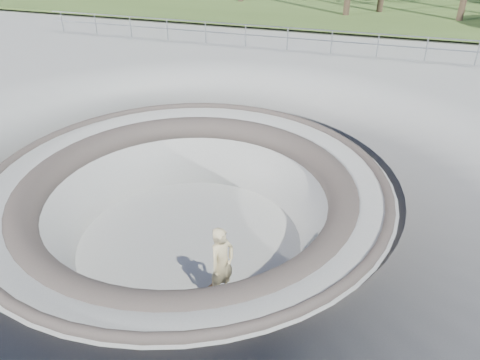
# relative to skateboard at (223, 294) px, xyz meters

# --- Properties ---
(ground) EXTENTS (180.00, 180.00, 0.00)m
(ground) POSITION_rel_skateboard_xyz_m (-1.56, 1.78, 1.83)
(ground) COLOR #A2A29D
(ground) RESTS_ON ground
(skate_bowl) EXTENTS (14.00, 14.00, 4.10)m
(skate_bowl) POSITION_rel_skateboard_xyz_m (-1.56, 1.78, -0.00)
(skate_bowl) COLOR #A2A29D
(skate_bowl) RESTS_ON ground
(distant_hills) EXTENTS (103.20, 45.00, 28.60)m
(distant_hills) POSITION_rel_skateboard_xyz_m (2.21, 58.95, -5.19)
(distant_hills) COLOR brown
(distant_hills) RESTS_ON ground
(safety_railing) EXTENTS (25.00, 0.06, 1.03)m
(safety_railing) POSITION_rel_skateboard_xyz_m (-1.56, 13.78, 2.52)
(safety_railing) COLOR gray
(safety_railing) RESTS_ON ground
(skateboard) EXTENTS (0.91, 0.54, 0.09)m
(skateboard) POSITION_rel_skateboard_xyz_m (0.00, 0.00, 0.00)
(skateboard) COLOR brown
(skateboard) RESTS_ON ground
(skater) EXTENTS (0.68, 0.80, 1.86)m
(skater) POSITION_rel_skateboard_xyz_m (0.00, 0.00, 0.95)
(skater) COLOR #CFBC86
(skater) RESTS_ON skateboard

